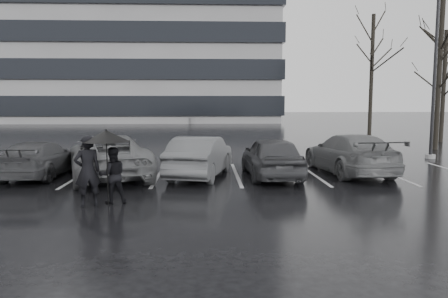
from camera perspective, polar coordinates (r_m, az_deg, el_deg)
name	(u,v)px	position (r m, az deg, el deg)	size (l,w,h in m)	color
ground	(223,188)	(13.39, -0.19, -5.17)	(160.00, 160.00, 0.00)	black
office_building	(45,12)	(65.81, -22.39, 16.20)	(61.00, 26.00, 29.00)	gray
car_main	(272,157)	(15.28, 6.24, -1.01)	(1.71, 4.24, 1.44)	black
car_west_a	(200,156)	(15.35, -3.12, -0.98)	(1.51, 4.34, 1.43)	#2F2F32
car_west_b	(109,156)	(15.72, -14.81, -0.88)	(2.48, 5.38, 1.50)	#444446
car_west_c	(40,159)	(16.65, -22.94, -1.20)	(1.76, 4.33, 1.26)	black
car_east	(349,154)	(16.64, 16.06, -0.59)	(2.04, 5.03, 1.46)	#444446
pedestrian_left	(88,171)	(11.60, -17.40, -2.74)	(0.66, 0.43, 1.81)	black
pedestrian_right	(112,175)	(11.80, -14.37, -3.32)	(0.72, 0.56, 1.48)	black
umbrella	(106,136)	(11.42, -15.13, 1.65)	(1.16, 1.16, 1.96)	black
lamp_post	(435,76)	(22.15, 25.80, 8.61)	(0.45, 0.45, 8.24)	gray
stall_stripes	(198,175)	(15.84, -3.44, -3.35)	(19.72, 5.00, 0.00)	#AEAEB1
tree_east	(439,75)	(26.31, 26.28, 8.65)	(0.26, 0.26, 8.00)	black
tree_ne	(444,87)	(31.00, 26.76, 7.27)	(0.26, 0.26, 7.00)	black
tree_north	(371,77)	(32.27, 18.70, 8.90)	(0.26, 0.26, 8.50)	black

